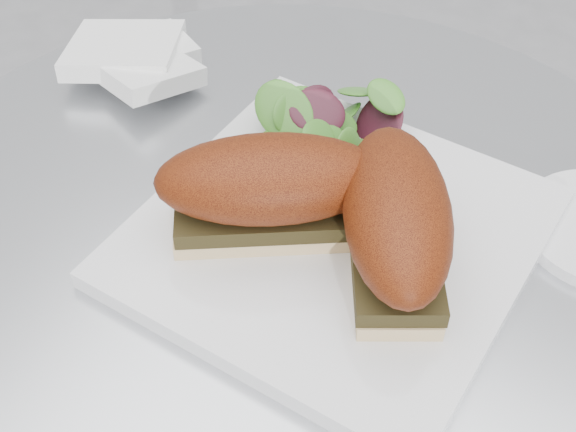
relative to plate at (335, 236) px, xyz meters
name	(u,v)px	position (x,y,z in m)	size (l,w,h in m)	color
table	(285,413)	(-0.03, -0.02, -0.25)	(0.70, 0.70, 0.73)	silver
plate	(335,236)	(0.00, 0.00, 0.00)	(0.28, 0.28, 0.02)	silver
sandwich_left	(270,188)	(-0.04, -0.02, 0.05)	(0.18, 0.15, 0.08)	beige
sandwich_right	(396,220)	(0.05, -0.01, 0.05)	(0.14, 0.18, 0.08)	beige
salad	(330,123)	(-0.05, 0.08, 0.03)	(0.12, 0.12, 0.05)	#559A32
napkin	(137,69)	(-0.26, 0.11, 0.00)	(0.14, 0.14, 0.02)	white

